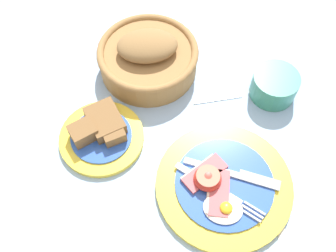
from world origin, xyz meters
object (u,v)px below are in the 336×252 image
at_px(breakfast_plate, 222,185).
at_px(teaspoon_by_saucer, 252,92).
at_px(bread_plate, 101,133).
at_px(sugar_cup, 274,85).
at_px(bread_basket, 148,57).

relative_size(breakfast_plate, teaspoon_by_saucer, 1.39).
distance_m(bread_plate, sugar_cup, 0.37).
bearing_deg(bread_plate, sugar_cup, 28.06).
height_order(bread_plate, sugar_cup, sugar_cup).
bearing_deg(bread_plate, teaspoon_by_saucer, 30.13).
xyz_separation_m(bread_plate, teaspoon_by_saucer, (0.29, 0.17, -0.01)).
height_order(bread_plate, bread_basket, bread_basket).
bearing_deg(bread_basket, teaspoon_by_saucer, -5.84).
relative_size(sugar_cup, bread_basket, 0.44).
xyz_separation_m(sugar_cup, bread_basket, (-0.28, 0.02, 0.01)).
bearing_deg(teaspoon_by_saucer, bread_basket, 152.56).
relative_size(bread_plate, bread_basket, 0.78).
bearing_deg(sugar_cup, breakfast_plate, -108.33).
bearing_deg(teaspoon_by_saucer, breakfast_plate, -120.70).
bearing_deg(sugar_cup, teaspoon_by_saucer, -168.25).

